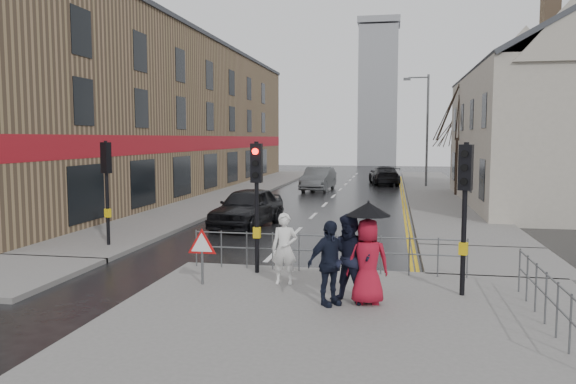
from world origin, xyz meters
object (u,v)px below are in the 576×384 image
at_px(pedestrian_b, 350,259).
at_px(car_mid, 318,179).
at_px(pedestrian_d, 329,263).
at_px(car_parked, 247,207).
at_px(pedestrian_a, 284,249).
at_px(pedestrian_with_umbrella, 368,250).

height_order(pedestrian_b, car_mid, pedestrian_b).
bearing_deg(pedestrian_d, pedestrian_b, -22.12).
bearing_deg(pedestrian_b, car_parked, 139.01).
xyz_separation_m(pedestrian_b, car_mid, (-4.23, 26.81, -0.29)).
distance_m(car_parked, car_mid, 16.39).
relative_size(pedestrian_a, car_mid, 0.35).
distance_m(pedestrian_b, pedestrian_d, 0.46).
xyz_separation_m(pedestrian_with_umbrella, car_mid, (-4.59, 26.75, -0.49)).
bearing_deg(pedestrian_a, car_parked, 108.45).
bearing_deg(car_parked, pedestrian_b, -56.82).
xyz_separation_m(pedestrian_a, pedestrian_d, (1.24, -1.52, 0.04)).
bearing_deg(car_mid, pedestrian_a, -80.32).
xyz_separation_m(pedestrian_b, pedestrian_with_umbrella, (0.36, 0.06, 0.20)).
height_order(pedestrian_b, pedestrian_with_umbrella, pedestrian_with_umbrella).
xyz_separation_m(pedestrian_d, car_mid, (-3.80, 26.97, -0.23)).
distance_m(pedestrian_a, pedestrian_b, 2.16).
height_order(car_parked, car_mid, car_mid).
bearing_deg(pedestrian_a, pedestrian_b, -40.57).
bearing_deg(car_parked, pedestrian_a, -62.31).
relative_size(pedestrian_a, car_parked, 0.36).
height_order(pedestrian_d, car_parked, pedestrian_d).
height_order(pedestrian_d, car_mid, pedestrian_d).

